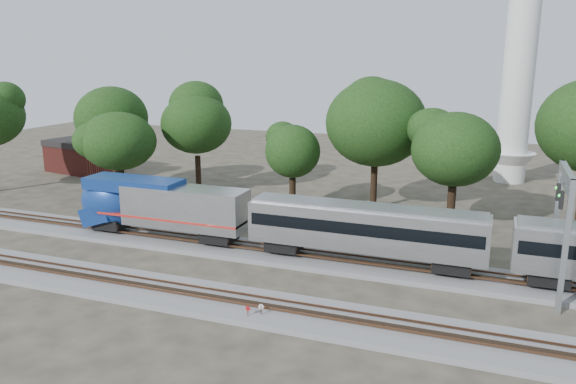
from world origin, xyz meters
name	(u,v)px	position (x,y,z in m)	size (l,w,h in m)	color
ground	(193,274)	(0.00, 0.00, 0.00)	(160.00, 160.00, 0.00)	#383328
track_far	(228,248)	(0.00, 6.00, 0.21)	(160.00, 5.00, 0.73)	slate
track_near	(165,292)	(0.00, -4.00, 0.21)	(160.00, 5.00, 0.73)	slate
switch_stand_red	(248,312)	(7.18, -5.65, 0.67)	(0.33, 0.10, 1.04)	#512D19
switch_stand_white	(261,310)	(7.91, -5.22, 0.70)	(0.35, 0.12, 1.10)	#512D19
switch_lever	(253,320)	(7.50, -5.60, 0.15)	(0.50, 0.30, 0.30)	#512D19
signal_gantry	(563,204)	(25.63, 6.00, 6.52)	(0.62, 7.35, 8.94)	gray
brick_building	(83,155)	(-34.88, 29.33, 2.31)	(10.64, 8.41, 4.58)	maroon
tree_1	(112,118)	(-23.33, 21.53, 8.91)	(9.07, 9.07, 12.79)	black
tree_2	(118,141)	(-18.46, 16.13, 7.07)	(7.21, 7.21, 10.17)	black
tree_3	(196,124)	(-12.76, 23.60, 8.39)	(8.55, 8.55, 12.05)	black
tree_4	(293,152)	(0.71, 20.24, 6.40)	(6.54, 6.54, 9.21)	black
tree_5	(376,123)	(8.87, 23.69, 9.40)	(9.57, 9.57, 13.49)	black
tree_6	(455,149)	(17.41, 19.05, 7.79)	(7.93, 7.93, 11.19)	black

